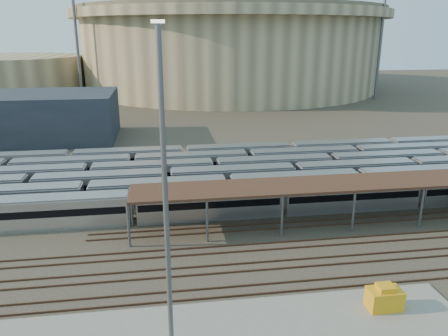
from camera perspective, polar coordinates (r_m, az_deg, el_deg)
ground at (r=48.69m, az=-2.70°, el=-10.28°), size 420.00×420.00×0.00m
subway_trains at (r=64.89m, az=-6.08°, el=-1.38°), size 125.42×23.90×3.60m
inspection_shed at (r=56.47m, az=19.59°, el=-1.81°), size 60.30×6.00×5.30m
empty_tracks at (r=44.30m, az=-2.04°, el=-13.16°), size 170.00×9.62×0.18m
stadium at (r=185.31m, az=0.71°, el=15.55°), size 124.00×124.00×32.50m
secondary_arena at (r=182.44m, az=-26.67°, el=10.73°), size 56.00×56.00×14.00m
service_building at (r=104.22m, az=-25.64°, el=6.00°), size 42.00×20.00×10.00m
floodlight_0 at (r=155.13m, az=-18.71°, el=15.85°), size 4.00×1.00×38.40m
floodlight_2 at (r=160.95m, az=19.82°, el=15.77°), size 4.00×1.00×38.40m
floodlight_3 at (r=203.02m, az=-10.46°, el=16.62°), size 4.00×1.00×38.40m
yard_light_pole at (r=29.00m, az=-7.63°, el=-4.61°), size 0.81×0.36×23.08m
yellow_equipment at (r=40.70m, az=20.20°, el=-15.74°), size 2.82×1.76×1.76m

